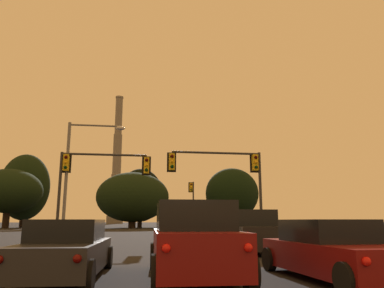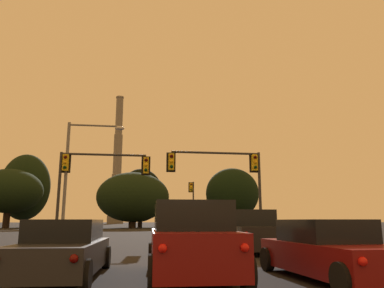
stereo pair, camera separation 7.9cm
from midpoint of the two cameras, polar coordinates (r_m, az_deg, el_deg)
suv_right_lane_front at (r=17.45m, az=8.72°, el=-13.10°), size 2.17×4.93×1.86m
suv_center_lane_second at (r=9.72m, az=0.00°, el=-14.55°), size 2.26×4.96×1.86m
sedan_left_lane_second at (r=10.30m, az=-18.84°, el=-15.07°), size 2.13×4.76×1.43m
sedan_right_lane_second at (r=10.06m, az=20.39°, el=-15.06°), size 2.13×4.76×1.43m
traffic_light_far_right at (r=46.44m, az=0.09°, el=-8.37°), size 0.78×0.50×6.11m
traffic_light_overhead_right at (r=23.93m, az=5.66°, el=-4.28°), size 6.17×0.50×5.73m
traffic_light_overhead_left at (r=24.52m, az=-14.99°, el=-4.32°), size 5.80×0.50×5.64m
street_lamp at (r=24.95m, az=-17.06°, el=-3.22°), size 3.65×0.36×7.65m
smokestack at (r=171.51m, az=-11.35°, el=-4.20°), size 7.14×7.14×58.13m
treeline_right_mid at (r=84.66m, az=-24.03°, el=-6.00°), size 9.82×8.84×14.94m
treeline_far_right at (r=72.61m, az=-8.94°, el=-7.99°), size 13.70×12.33×10.46m
treeline_left_mid at (r=79.25m, az=-7.79°, el=-7.71°), size 9.24×8.32×12.07m
treeline_center_left at (r=77.58m, az=6.19°, el=-7.51°), size 10.85×9.76×11.99m
treeline_far_left at (r=79.60m, az=5.24°, el=-7.90°), size 8.37×7.53×11.40m
treeline_center_right at (r=78.41m, az=-26.07°, el=-6.46°), size 12.19×10.97×10.95m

